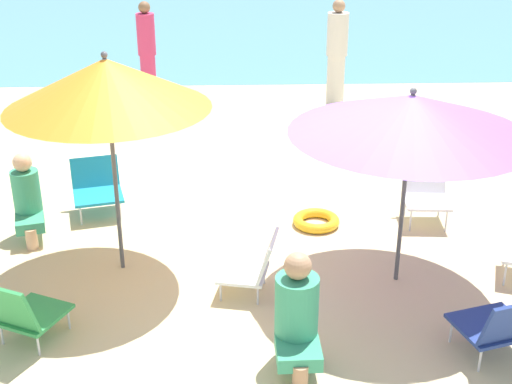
{
  "coord_description": "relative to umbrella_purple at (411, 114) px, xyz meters",
  "views": [
    {
      "loc": [
        -0.38,
        -5.96,
        3.47
      ],
      "look_at": [
        -0.15,
        0.21,
        0.7
      ],
      "focal_mm": 49.6,
      "sensor_mm": 36.0,
      "label": 1
    }
  ],
  "objects": [
    {
      "name": "person_b",
      "position": [
        -3.64,
        1.01,
        -1.18
      ],
      "size": [
        0.37,
        0.53,
        0.91
      ],
      "rotation": [
        0.0,
        0.0,
        4.97
      ],
      "color": "#389970",
      "rests_on": "ground_plane"
    },
    {
      "name": "beach_chair_c",
      "position": [
        -3.21,
        -0.9,
        -1.31
      ],
      "size": [
        0.66,
        0.72,
        0.65
      ],
      "rotation": [
        0.0,
        0.0,
        1.13
      ],
      "color": "#33934C",
      "rests_on": "ground_plane"
    },
    {
      "name": "swim_ring",
      "position": [
        -0.62,
        1.15,
        -1.57
      ],
      "size": [
        0.51,
        0.51,
        0.11
      ],
      "primitive_type": "torus",
      "color": "yellow",
      "rests_on": "ground_plane"
    },
    {
      "name": "sea_water",
      "position": [
        -1.15,
        14.8,
        -1.62
      ],
      "size": [
        40.0,
        16.0,
        0.01
      ],
      "primitive_type": "cube",
      "color": "#5693A3",
      "rests_on": "ground_plane"
    },
    {
      "name": "person_d",
      "position": [
        -1.05,
        -1.22,
        -1.16
      ],
      "size": [
        0.34,
        0.57,
        0.95
      ],
      "rotation": [
        0.0,
        0.0,
        4.73
      ],
      "color": "#389970",
      "rests_on": "ground_plane"
    },
    {
      "name": "umbrella_orange",
      "position": [
        -2.6,
        0.32,
        0.21
      ],
      "size": [
        1.82,
        1.82,
        2.11
      ],
      "color": "#4C4C51",
      "rests_on": "ground_plane"
    },
    {
      "name": "beach_chair_e",
      "position": [
        0.52,
        -1.24,
        -1.29
      ],
      "size": [
        0.69,
        0.72,
        0.65
      ],
      "rotation": [
        0.0,
        0.0,
        1.86
      ],
      "color": "navy",
      "rests_on": "ground_plane"
    },
    {
      "name": "person_c",
      "position": [
        -2.83,
        5.39,
        -0.74
      ],
      "size": [
        0.28,
        0.28,
        1.72
      ],
      "rotation": [
        0.0,
        0.0,
        6.11
      ],
      "color": "#DB3866",
      "rests_on": "ground_plane"
    },
    {
      "name": "umbrella_purple",
      "position": [
        0.0,
        0.0,
        0.0
      ],
      "size": [
        2.11,
        2.11,
        1.85
      ],
      "color": "#4C4C51",
      "rests_on": "ground_plane"
    },
    {
      "name": "beach_chair_d",
      "position": [
        -3.04,
        1.6,
        -1.32
      ],
      "size": [
        0.66,
        0.71,
        0.58
      ],
      "rotation": [
        0.0,
        0.0,
        -1.33
      ],
      "color": "teal",
      "rests_on": "ground_plane"
    },
    {
      "name": "ground_plane",
      "position": [
        -1.15,
        0.28,
        -1.62
      ],
      "size": [
        40.0,
        40.0,
        0.0
      ],
      "primitive_type": "plane",
      "color": "#D3BC8C"
    },
    {
      "name": "person_a",
      "position": [
        0.18,
        5.47,
        -0.76
      ],
      "size": [
        0.34,
        0.34,
        1.72
      ],
      "rotation": [
        0.0,
        0.0,
        1.66
      ],
      "color": "silver",
      "rests_on": "ground_plane"
    },
    {
      "name": "beach_chair_b",
      "position": [
        0.57,
        1.25,
        -1.29
      ],
      "size": [
        0.51,
        0.59,
        0.61
      ],
      "rotation": [
        0.0,
        0.0,
        -1.64
      ],
      "color": "white",
      "rests_on": "ground_plane"
    },
    {
      "name": "beach_chair_f",
      "position": [
        -1.34,
        -0.2,
        -1.33
      ],
      "size": [
        0.59,
        0.54,
        0.58
      ],
      "rotation": [
        0.0,
        0.0,
        2.93
      ],
      "color": "white",
      "rests_on": "ground_plane"
    }
  ]
}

